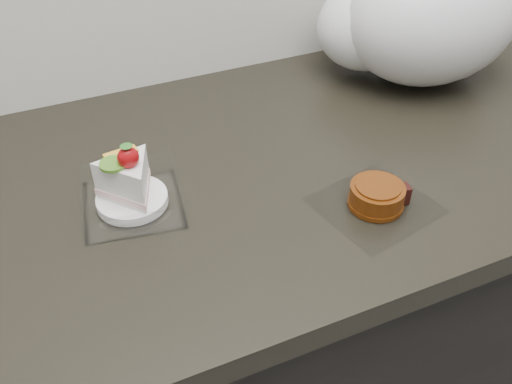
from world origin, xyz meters
TOP-DOWN VIEW (x-y plane):
  - counter at (0.00, 1.69)m, footprint 2.04×0.64m
  - cake_tray at (-0.17, 1.67)m, footprint 0.16×0.16m
  - mooncake_wrap at (0.14, 1.53)m, footprint 0.18×0.17m
  - plastic_bag at (0.42, 1.83)m, footprint 0.42×0.37m

SIDE VIEW (x-z plane):
  - counter at x=0.00m, z-range 0.00..0.90m
  - mooncake_wrap at x=0.14m, z-range 0.90..0.93m
  - cake_tray at x=-0.17m, z-range 0.87..0.98m
  - plastic_bag at x=0.42m, z-range 0.87..1.18m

